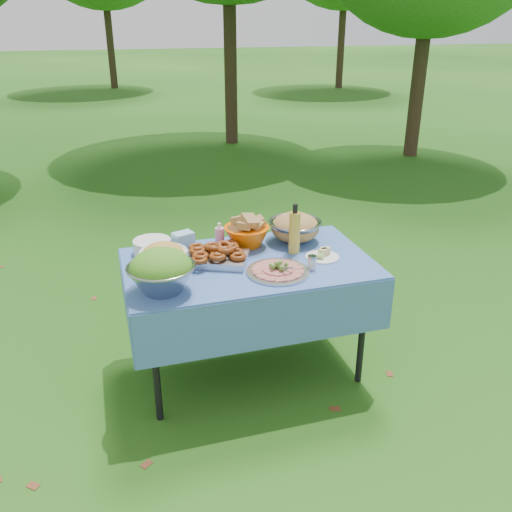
% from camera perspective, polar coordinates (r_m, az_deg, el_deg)
% --- Properties ---
extents(ground, '(80.00, 80.00, 0.00)m').
position_cam_1_polar(ground, '(3.61, -0.71, -11.71)').
color(ground, '#0E3B0A').
rests_on(ground, ground).
extents(picnic_table, '(1.46, 0.86, 0.76)m').
position_cam_1_polar(picnic_table, '(3.40, -0.74, -6.48)').
color(picnic_table, '#81BAF7').
rests_on(picnic_table, ground).
extents(salad_bowl, '(0.42, 0.42, 0.24)m').
position_cam_1_polar(salad_bowl, '(2.88, -9.95, -1.56)').
color(salad_bowl, '#999BA1').
rests_on(salad_bowl, picnic_table).
extents(pasta_bowl_white, '(0.34, 0.34, 0.15)m').
position_cam_1_polar(pasta_bowl_white, '(3.17, -9.72, 0.05)').
color(pasta_bowl_white, white).
rests_on(pasta_bowl_white, picnic_table).
extents(plate_stack, '(0.25, 0.25, 0.09)m').
position_cam_1_polar(plate_stack, '(3.40, -10.86, 1.01)').
color(plate_stack, white).
rests_on(plate_stack, picnic_table).
extents(wipes_box, '(0.14, 0.12, 0.11)m').
position_cam_1_polar(wipes_box, '(3.41, -7.64, 1.58)').
color(wipes_box, '#9DD5F8').
rests_on(wipes_box, picnic_table).
extents(sanitizer_bottle, '(0.06, 0.06, 0.17)m').
position_cam_1_polar(sanitizer_bottle, '(3.39, -3.85, 2.14)').
color(sanitizer_bottle, pink).
rests_on(sanitizer_bottle, picnic_table).
extents(bread_bowl, '(0.33, 0.33, 0.19)m').
position_cam_1_polar(bread_bowl, '(3.43, -0.97, 2.63)').
color(bread_bowl, '#FA6404').
rests_on(bread_bowl, picnic_table).
extents(pasta_bowl_steel, '(0.44, 0.44, 0.18)m').
position_cam_1_polar(pasta_bowl_steel, '(3.52, 4.14, 3.07)').
color(pasta_bowl_steel, '#999BA1').
rests_on(pasta_bowl_steel, picnic_table).
extents(fried_tray, '(0.44, 0.39, 0.09)m').
position_cam_1_polar(fried_tray, '(3.22, -4.25, 0.09)').
color(fried_tray, '#B5B4BA').
rests_on(fried_tray, picnic_table).
extents(charcuterie_platter, '(0.48, 0.48, 0.08)m').
position_cam_1_polar(charcuterie_platter, '(3.07, 2.33, -1.06)').
color(charcuterie_platter, '#B8B9BF').
rests_on(charcuterie_platter, picnic_table).
extents(oil_bottle, '(0.07, 0.07, 0.31)m').
position_cam_1_polar(oil_bottle, '(3.31, 4.08, 2.89)').
color(oil_bottle, gold).
rests_on(oil_bottle, picnic_table).
extents(cheese_plate, '(0.21, 0.21, 0.06)m').
position_cam_1_polar(cheese_plate, '(3.29, 7.00, 0.27)').
color(cheese_plate, white).
rests_on(cheese_plate, picnic_table).
extents(shaker, '(0.06, 0.06, 0.08)m').
position_cam_1_polar(shaker, '(3.14, 5.91, -0.67)').
color(shaker, silver).
rests_on(shaker, picnic_table).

